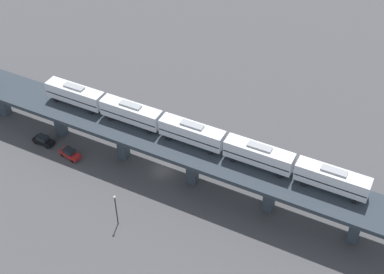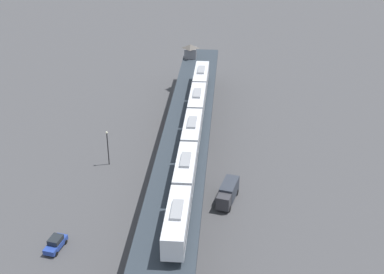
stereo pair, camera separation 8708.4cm
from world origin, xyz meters
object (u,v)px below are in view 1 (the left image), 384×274
Objects in this scene: delivery_truck at (229,155)px; street_lamp at (116,208)px; street_car_black at (43,140)px; subway_train at (192,133)px; street_car_red at (70,153)px.

delivery_truck is 1.05× the size of street_lamp.
street_car_black is at bearing -55.04° from delivery_truck.
subway_train is at bearing -19.60° from delivery_truck.
street_car_black is 0.68× the size of street_lamp.
street_car_black is 27.09m from street_lamp.
subway_train is at bearing 121.27° from street_car_red.
delivery_truck is (-21.39, 30.59, 0.82)m from street_car_black.
street_lamp is at bearing -4.08° from subway_train.
street_car_black is 7.17m from street_car_red.
street_car_red is (12.68, -20.87, -9.71)m from subway_train.
delivery_truck reaches higher than street_car_black.
delivery_truck is at bearing 124.96° from street_car_black.
delivery_truck is 25.17m from street_lamp.
street_car_black is 37.33m from delivery_truck.
delivery_truck is at bearing 160.40° from subway_train.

